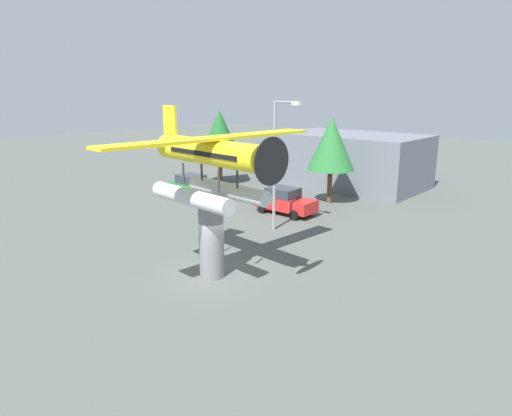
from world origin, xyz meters
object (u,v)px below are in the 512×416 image
tree_west (220,134)px  streetlight_primary (277,157)px  display_pedestal (211,240)px  floatplane_monument (211,164)px  car_mid_red (285,201)px  tree_east (331,144)px  car_near_green (193,186)px  storefront_building (350,160)px

tree_west → streetlight_primary: bearing=-32.0°
display_pedestal → floatplane_monument: size_ratio=0.33×
display_pedestal → car_mid_red: display_pedestal is taller
display_pedestal → streetlight_primary: streetlight_primary is taller
display_pedestal → tree_east: tree_east is taller
display_pedestal → car_near_green: bearing=141.8°
tree_east → streetlight_primary: bearing=-80.4°
floatplane_monument → tree_west: 21.58m
car_near_green → car_mid_red: 8.39m
storefront_building → car_mid_red: bearing=-82.0°
tree_east → display_pedestal: bearing=-77.0°
display_pedestal → streetlight_primary: (-2.17, 7.34, 2.70)m
floatplane_monument → storefront_building: bearing=109.5°
floatplane_monument → storefront_building: 22.95m
car_near_green → display_pedestal: bearing=-38.2°
floatplane_monument → tree_east: bearing=108.1°
car_near_green → floatplane_monument: bearing=-38.0°
tree_east → floatplane_monument: bearing=-76.6°
display_pedestal → floatplane_monument: (0.13, -0.01, 3.39)m
streetlight_primary → storefront_building: streetlight_primary is taller
car_mid_red → streetlight_primary: streetlight_primary is taller
floatplane_monument → storefront_building: size_ratio=0.86×
display_pedestal → streetlight_primary: size_ratio=0.45×
streetlight_primary → tree_east: size_ratio=1.20×
storefront_building → tree_west: size_ratio=1.88×
display_pedestal → storefront_building: 22.73m
streetlight_primary → storefront_building: (-3.52, 14.66, -2.18)m
display_pedestal → car_near_green: size_ratio=0.82×
car_mid_red → tree_east: 5.80m
tree_east → car_near_green: bearing=-148.5°
storefront_building → tree_east: bearing=-72.1°
display_pedestal → car_mid_red: (-4.10, 10.68, -0.84)m
floatplane_monument → car_near_green: 16.50m
floatplane_monument → tree_east: (-3.65, 15.29, -0.75)m
display_pedestal → tree_west: (-15.01, 15.35, 2.64)m
floatplane_monument → tree_east: floatplane_monument is taller
floatplane_monument → storefront_building: (-5.82, 22.01, -2.88)m
car_mid_red → streetlight_primary: size_ratio=0.55×
car_mid_red → floatplane_monument: bearing=-68.4°
car_near_green → tree_west: (-2.57, 5.55, 3.48)m
car_mid_red → car_near_green: bearing=-174.0°
streetlight_primary → storefront_building: size_ratio=0.62×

